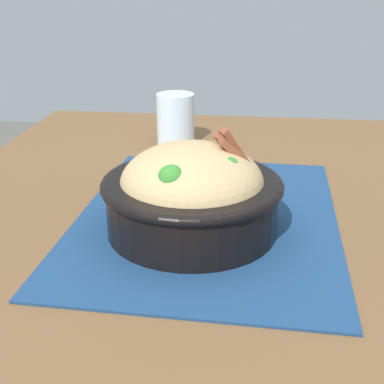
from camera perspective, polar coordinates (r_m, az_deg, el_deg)
table at (r=0.68m, az=3.16°, el=-10.27°), size 1.11×0.84×0.72m
placemat at (r=0.67m, az=1.68°, el=-2.77°), size 0.44×0.34×0.00m
bowl at (r=0.62m, az=0.03°, el=-0.08°), size 0.24×0.24×0.13m
fork at (r=0.78m, az=1.49°, el=1.06°), size 0.02×0.13×0.00m
drinking_glass at (r=0.96m, az=-1.80°, el=7.61°), size 0.07×0.07×0.09m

